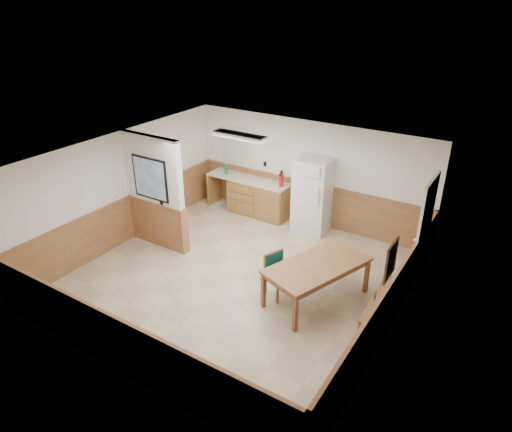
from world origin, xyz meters
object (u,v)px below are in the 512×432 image
Objects in this scene: fire_extinguisher at (281,180)px; soap_bottle at (226,169)px; dining_chair at (277,270)px; refrigerator at (312,195)px; dining_table at (317,268)px; dining_bench at (382,304)px.

soap_bottle is at bearing 161.33° from fire_extinguisher.
dining_chair is 3.40× the size of soap_bottle.
dining_chair is (0.58, -2.65, -0.39)m from refrigerator.
dining_chair is at bearing -143.40° from dining_table.
dining_bench is at bearing -46.63° from refrigerator.
refrigerator reaches higher than dining_bench.
soap_bottle is (-3.04, 2.66, 0.53)m from dining_chair.
fire_extinguisher reaches higher than dining_table.
dining_table is 1.25m from dining_bench.
soap_bottle is (-4.95, 2.41, 0.68)m from dining_bench.
dining_bench is (1.21, 0.04, -0.32)m from dining_table.
dining_chair is at bearing -41.25° from soap_bottle.
dining_table is (1.29, -2.43, -0.22)m from refrigerator.
refrigerator is at bearing 137.62° from dining_table.
fire_extinguisher is (-2.14, 2.46, 0.42)m from dining_table.
soap_bottle is (-2.45, 0.02, 0.14)m from refrigerator.
dining_table is 5.14× the size of fire_extinguisher.
dining_table is at bearing 179.83° from dining_bench.
soap_bottle is at bearing 166.43° from dining_table.
dining_table is 4.49m from soap_bottle.
soap_bottle is at bearing 160.78° from dining_chair.
dining_bench is 1.83× the size of dining_chair.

